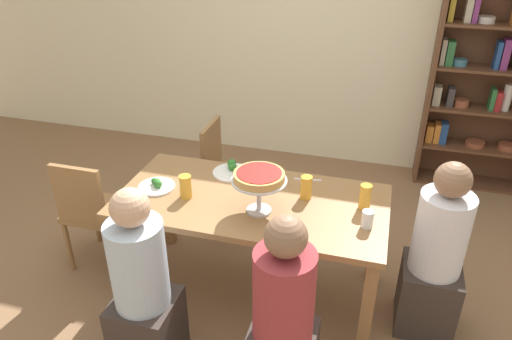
{
  "coord_description": "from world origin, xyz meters",
  "views": [
    {
      "loc": [
        0.72,
        -2.42,
        2.33
      ],
      "look_at": [
        0.0,
        0.1,
        0.89
      ],
      "focal_mm": 33.83,
      "sensor_mm": 36.0,
      "label": 1
    }
  ],
  "objects_px": {
    "water_glass_clear_far": "(367,219)",
    "cutlery_knife_near": "(128,204)",
    "salad_plate_far_diner": "(157,185)",
    "beer_glass_amber_short": "(365,197)",
    "diner_near_right": "(283,328)",
    "chair_head_west": "(92,209)",
    "deep_dish_pizza_stand": "(259,179)",
    "salad_plate_near_diner": "(232,171)",
    "dining_table": "(252,211)",
    "chair_far_left": "(225,170)",
    "diner_near_left": "(143,295)",
    "cutlery_fork_near": "(308,180)",
    "water_glass_clear_near": "(275,175)",
    "beer_glass_amber_tall": "(306,187)",
    "diner_head_east": "(434,263)",
    "bookshelf": "(501,66)",
    "beer_glass_amber_spare": "(186,187)"
  },
  "relations": [
    {
      "from": "diner_near_right",
      "to": "chair_far_left",
      "type": "distance_m",
      "value": 1.68
    },
    {
      "from": "diner_near_right",
      "to": "deep_dish_pizza_stand",
      "type": "height_order",
      "value": "diner_near_right"
    },
    {
      "from": "bookshelf",
      "to": "beer_glass_amber_short",
      "type": "xyz_separation_m",
      "value": [
        -0.95,
        -1.93,
        -0.32
      ]
    },
    {
      "from": "salad_plate_near_diner",
      "to": "dining_table",
      "type": "bearing_deg",
      "value": -52.01
    },
    {
      "from": "diner_near_right",
      "to": "chair_head_west",
      "type": "xyz_separation_m",
      "value": [
        -1.52,
        0.69,
        -0.01
      ]
    },
    {
      "from": "dining_table",
      "to": "deep_dish_pizza_stand",
      "type": "distance_m",
      "value": 0.34
    },
    {
      "from": "salad_plate_near_diner",
      "to": "cutlery_fork_near",
      "type": "relative_size",
      "value": 1.44
    },
    {
      "from": "deep_dish_pizza_stand",
      "to": "chair_far_left",
      "type": "bearing_deg",
      "value": 121.05
    },
    {
      "from": "dining_table",
      "to": "cutlery_fork_near",
      "type": "distance_m",
      "value": 0.45
    },
    {
      "from": "bookshelf",
      "to": "diner_near_left",
      "type": "xyz_separation_m",
      "value": [
        -2.03,
        -2.72,
        -0.65
      ]
    },
    {
      "from": "salad_plate_far_diner",
      "to": "water_glass_clear_near",
      "type": "distance_m",
      "value": 0.76
    },
    {
      "from": "dining_table",
      "to": "water_glass_clear_far",
      "type": "relative_size",
      "value": 15.92
    },
    {
      "from": "diner_near_left",
      "to": "cutlery_knife_near",
      "type": "bearing_deg",
      "value": 33.95
    },
    {
      "from": "dining_table",
      "to": "diner_head_east",
      "type": "xyz_separation_m",
      "value": [
        1.12,
        -0.0,
        -0.15
      ]
    },
    {
      "from": "beer_glass_amber_tall",
      "to": "cutlery_fork_near",
      "type": "relative_size",
      "value": 0.83
    },
    {
      "from": "diner_head_east",
      "to": "diner_near_left",
      "type": "bearing_deg",
      "value": 25.02
    },
    {
      "from": "chair_far_left",
      "to": "deep_dish_pizza_stand",
      "type": "relative_size",
      "value": 2.67
    },
    {
      "from": "chair_far_left",
      "to": "cutlery_fork_near",
      "type": "xyz_separation_m",
      "value": [
        0.73,
        -0.42,
        0.26
      ]
    },
    {
      "from": "diner_head_east",
      "to": "deep_dish_pizza_stand",
      "type": "distance_m",
      "value": 1.14
    },
    {
      "from": "salad_plate_far_diner",
      "to": "deep_dish_pizza_stand",
      "type": "bearing_deg",
      "value": -6.44
    },
    {
      "from": "deep_dish_pizza_stand",
      "to": "salad_plate_far_diner",
      "type": "height_order",
      "value": "deep_dish_pizza_stand"
    },
    {
      "from": "diner_near_right",
      "to": "chair_head_west",
      "type": "relative_size",
      "value": 1.32
    },
    {
      "from": "diner_near_left",
      "to": "diner_head_east",
      "type": "relative_size",
      "value": 1.0
    },
    {
      "from": "dining_table",
      "to": "water_glass_clear_near",
      "type": "bearing_deg",
      "value": 69.01
    },
    {
      "from": "salad_plate_near_diner",
      "to": "cutlery_fork_near",
      "type": "distance_m",
      "value": 0.51
    },
    {
      "from": "bookshelf",
      "to": "deep_dish_pizza_stand",
      "type": "height_order",
      "value": "bookshelf"
    },
    {
      "from": "chair_far_left",
      "to": "cutlery_knife_near",
      "type": "height_order",
      "value": "chair_far_left"
    },
    {
      "from": "diner_head_east",
      "to": "water_glass_clear_near",
      "type": "height_order",
      "value": "diner_head_east"
    },
    {
      "from": "beer_glass_amber_tall",
      "to": "water_glass_clear_near",
      "type": "distance_m",
      "value": 0.26
    },
    {
      "from": "water_glass_clear_far",
      "to": "cutlery_fork_near",
      "type": "bearing_deg",
      "value": 133.78
    },
    {
      "from": "deep_dish_pizza_stand",
      "to": "water_glass_clear_far",
      "type": "bearing_deg",
      "value": 0.81
    },
    {
      "from": "beer_glass_amber_spare",
      "to": "water_glass_clear_far",
      "type": "xyz_separation_m",
      "value": [
        1.1,
        -0.02,
        -0.02
      ]
    },
    {
      "from": "beer_glass_amber_short",
      "to": "water_glass_clear_near",
      "type": "relative_size",
      "value": 1.48
    },
    {
      "from": "dining_table",
      "to": "salad_plate_near_diner",
      "type": "bearing_deg",
      "value": 127.99
    },
    {
      "from": "dining_table",
      "to": "diner_near_right",
      "type": "bearing_deg",
      "value": -62.96
    },
    {
      "from": "salad_plate_far_diner",
      "to": "cutlery_fork_near",
      "type": "bearing_deg",
      "value": 21.69
    },
    {
      "from": "salad_plate_far_diner",
      "to": "beer_glass_amber_short",
      "type": "xyz_separation_m",
      "value": [
        1.3,
        0.12,
        0.06
      ]
    },
    {
      "from": "diner_near_right",
      "to": "salad_plate_near_diner",
      "type": "bearing_deg",
      "value": 30.32
    },
    {
      "from": "cutlery_knife_near",
      "to": "cutlery_fork_near",
      "type": "bearing_deg",
      "value": 45.95
    },
    {
      "from": "bookshelf",
      "to": "chair_far_left",
      "type": "xyz_separation_m",
      "value": [
        -2.06,
        -1.27,
        -0.65
      ]
    },
    {
      "from": "diner_near_left",
      "to": "beer_glass_amber_spare",
      "type": "relative_size",
      "value": 7.69
    },
    {
      "from": "water_glass_clear_far",
      "to": "cutlery_knife_near",
      "type": "height_order",
      "value": "water_glass_clear_far"
    },
    {
      "from": "diner_near_right",
      "to": "salad_plate_far_diner",
      "type": "relative_size",
      "value": 4.86
    },
    {
      "from": "water_glass_clear_near",
      "to": "cutlery_fork_near",
      "type": "xyz_separation_m",
      "value": [
        0.2,
        0.09,
        -0.05
      ]
    },
    {
      "from": "bookshelf",
      "to": "salad_plate_far_diner",
      "type": "bearing_deg",
      "value": -137.63
    },
    {
      "from": "dining_table",
      "to": "beer_glass_amber_spare",
      "type": "xyz_separation_m",
      "value": [
        -0.4,
        -0.09,
        0.17
      ]
    },
    {
      "from": "diner_near_right",
      "to": "beer_glass_amber_short",
      "type": "distance_m",
      "value": 0.93
    },
    {
      "from": "salad_plate_far_diner",
      "to": "beer_glass_amber_tall",
      "type": "height_order",
      "value": "beer_glass_amber_tall"
    },
    {
      "from": "chair_head_west",
      "to": "salad_plate_far_diner",
      "type": "xyz_separation_m",
      "value": [
        0.52,
        0.0,
        0.27
      ]
    },
    {
      "from": "dining_table",
      "to": "chair_far_left",
      "type": "distance_m",
      "value": 0.88
    }
  ]
}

